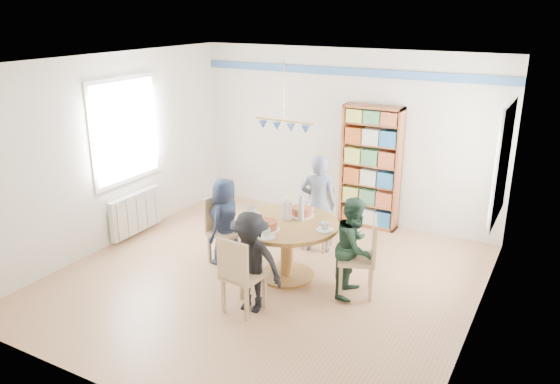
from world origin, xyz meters
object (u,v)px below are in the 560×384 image
Objects in this scene: person_left at (225,221)px; person_right at (354,247)px; chair_left at (222,226)px; chair_near at (239,272)px; bookshelf at (371,168)px; dining_table at (287,237)px; radiator at (136,213)px; person_near at (250,262)px; chair_right at (364,253)px; person_far at (318,204)px; chair_far at (319,214)px.

person_right is at bearing 85.94° from person_left.
chair_near reaches higher than chair_left.
person_right is 2.24m from bookshelf.
chair_near is 0.49× the size of bookshelf.
person_left is at bearing -119.42° from bookshelf.
person_left reaches higher than dining_table.
person_near is (2.65, -1.00, 0.24)m from radiator.
chair_left is at bearing 132.47° from chair_near.
radiator is 1.03× the size of chair_right.
person_left is (-0.87, 1.01, 0.08)m from chair_near.
bookshelf is (1.22, 2.16, 0.34)m from person_left.
chair_right is at bearing 121.61° from person_far.
radiator is 0.82× the size of person_right.
bookshelf is at bearing 145.74° from person_left.
chair_left is at bearing -178.25° from chair_right.
chair_near is 1.33m from person_left.
chair_right reaches higher than chair_near.
radiator is 0.85× the size of person_left.
chair_left reaches higher than chair_far.
dining_table is 0.90m from person_near.
chair_left is (1.65, -0.11, 0.15)m from radiator.
person_far is (0.91, 0.95, 0.10)m from person_left.
bookshelf reaches higher than person_far.
person_right reaches higher than chair_left.
chair_far is at bearing -90.84° from person_far.
person_left reaches higher than chair_right.
chair_left is at bearing -3.94° from radiator.
chair_right is 1.05× the size of chair_near.
radiator is at bearing -99.02° from person_left.
chair_far is at bearing 136.01° from chair_right.
chair_near is 1.40m from person_right.
person_far reaches higher than radiator.
dining_table is 0.92m from person_left.
person_right is at bearing -74.51° from bookshelf.
person_right is (3.53, -0.10, 0.26)m from radiator.
chair_far is 0.96× the size of chair_near.
chair_left is 0.75× the size of person_right.
chair_left is 0.98× the size of chair_near.
chair_left reaches higher than radiator.
radiator is at bearing 0.11° from person_far.
person_right reaches higher than person_near.
person_far is (0.04, -0.13, 0.21)m from chair_far.
chair_far is (2.58, 0.96, 0.14)m from radiator.
person_near is at bearing -88.97° from dining_table.
person_left is 0.97× the size of person_right.
chair_left is at bearing -120.78° from bookshelf.
chair_near is at bearing -96.32° from bookshelf.
dining_table is 1.03m from chair_near.
person_near is (0.02, -0.90, 0.04)m from dining_table.
chair_near is at bearing -122.27° from person_near.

